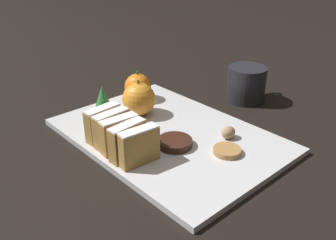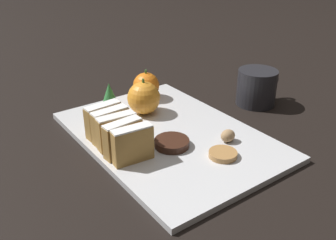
{
  "view_description": "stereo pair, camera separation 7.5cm",
  "coord_description": "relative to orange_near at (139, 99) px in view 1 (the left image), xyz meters",
  "views": [
    {
      "loc": [
        -0.45,
        -0.49,
        0.38
      ],
      "look_at": [
        0.0,
        0.0,
        0.04
      ],
      "focal_mm": 40.0,
      "sensor_mm": 36.0,
      "label": 1
    },
    {
      "loc": [
        -0.39,
        -0.54,
        0.38
      ],
      "look_at": [
        0.0,
        0.0,
        0.04
      ],
      "focal_mm": 40.0,
      "sensor_mm": 36.0,
      "label": 2
    }
  ],
  "objects": [
    {
      "name": "gingerbread_cookie",
      "position": [
        0.02,
        -0.24,
        -0.03
      ],
      "size": [
        0.05,
        0.05,
        0.01
      ],
      "color": "#B27F47",
      "rests_on": "serving_platter"
    },
    {
      "name": "evergreen_sprig",
      "position": [
        -0.05,
        0.07,
        -0.01
      ],
      "size": [
        0.04,
        0.04,
        0.06
      ],
      "color": "#2D7538",
      "rests_on": "serving_platter"
    },
    {
      "name": "ground_plane",
      "position": [
        -0.01,
        -0.11,
        -0.05
      ],
      "size": [
        6.0,
        6.0,
        0.0
      ],
      "primitive_type": "plane",
      "color": "black"
    },
    {
      "name": "stollen_slice_fourth",
      "position": [
        -0.12,
        -0.07,
        -0.0
      ],
      "size": [
        0.07,
        0.03,
        0.07
      ],
      "color": "#B28442",
      "rests_on": "serving_platter"
    },
    {
      "name": "stollen_slice_third",
      "position": [
        -0.12,
        -0.1,
        -0.0
      ],
      "size": [
        0.08,
        0.03,
        0.07
      ],
      "color": "#B28442",
      "rests_on": "serving_platter"
    },
    {
      "name": "orange_near",
      "position": [
        0.0,
        0.0,
        0.0
      ],
      "size": [
        0.07,
        0.07,
        0.08
      ],
      "color": "orange",
      "rests_on": "serving_platter"
    },
    {
      "name": "stollen_slice_fifth",
      "position": [
        -0.12,
        -0.04,
        -0.0
      ],
      "size": [
        0.08,
        0.03,
        0.07
      ],
      "color": "#B28442",
      "rests_on": "serving_platter"
    },
    {
      "name": "chocolate_cookie",
      "position": [
        -0.04,
        -0.15,
        -0.03
      ],
      "size": [
        0.07,
        0.07,
        0.01
      ],
      "color": "#381E14",
      "rests_on": "serving_platter"
    },
    {
      "name": "walnut",
      "position": [
        0.06,
        -0.2,
        -0.02
      ],
      "size": [
        0.03,
        0.02,
        0.02
      ],
      "color": "tan",
      "rests_on": "serving_platter"
    },
    {
      "name": "serving_platter",
      "position": [
        -0.01,
        -0.11,
        -0.04
      ],
      "size": [
        0.31,
        0.45,
        0.01
      ],
      "color": "silver",
      "rests_on": "ground_plane"
    },
    {
      "name": "orange_far",
      "position": [
        0.05,
        0.07,
        -0.0
      ],
      "size": [
        0.06,
        0.06,
        0.07
      ],
      "color": "orange",
      "rests_on": "serving_platter"
    },
    {
      "name": "stollen_slice_front",
      "position": [
        -0.12,
        -0.16,
        -0.0
      ],
      "size": [
        0.08,
        0.03,
        0.07
      ],
      "color": "#B28442",
      "rests_on": "serving_platter"
    },
    {
      "name": "coffee_mug",
      "position": [
        0.26,
        -0.09,
        -0.01
      ],
      "size": [
        0.12,
        0.09,
        0.09
      ],
      "color": "#232328",
      "rests_on": "ground_plane"
    },
    {
      "name": "stollen_slice_second",
      "position": [
        -0.13,
        -0.13,
        -0.0
      ],
      "size": [
        0.08,
        0.03,
        0.07
      ],
      "color": "#B28442",
      "rests_on": "serving_platter"
    }
  ]
}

